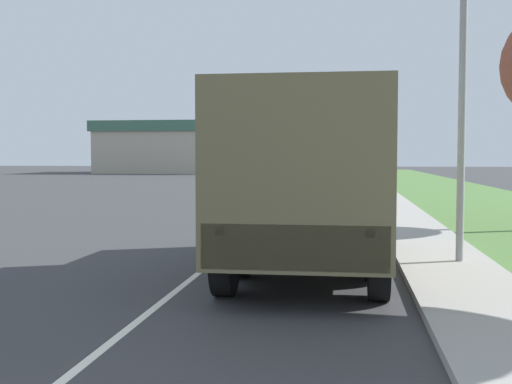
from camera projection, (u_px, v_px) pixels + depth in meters
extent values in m
plane|color=#38383A|center=(306.00, 188.00, 42.10)|extent=(180.00, 180.00, 0.00)
cube|color=silver|center=(306.00, 188.00, 42.10)|extent=(0.12, 120.00, 0.00)
cube|color=#9E9B93|center=(375.00, 188.00, 41.47)|extent=(1.80, 120.00, 0.12)
cube|color=#4C7538|center=(445.00, 189.00, 40.86)|extent=(7.00, 120.00, 0.02)
cube|color=#545B3D|center=(316.00, 183.00, 14.08)|extent=(2.57, 1.95, 1.88)
cube|color=brown|center=(306.00, 170.00, 10.62)|extent=(2.57, 5.01, 2.58)
cube|color=#545B3D|center=(294.00, 248.00, 8.25)|extent=(2.44, 0.10, 0.60)
cube|color=red|center=(220.00, 231.00, 8.35)|extent=(0.12, 0.06, 0.12)
cube|color=red|center=(370.00, 234.00, 8.09)|extent=(0.12, 0.06, 0.12)
cylinder|color=black|center=(264.00, 226.00, 14.20)|extent=(0.30, 1.09, 1.09)
cylinder|color=black|center=(368.00, 228.00, 13.88)|extent=(0.30, 1.09, 1.09)
cylinder|color=black|center=(225.00, 260.00, 9.62)|extent=(0.30, 1.09, 1.09)
cylinder|color=black|center=(379.00, 263.00, 9.30)|extent=(0.30, 1.09, 1.09)
cylinder|color=black|center=(241.00, 246.00, 11.10)|extent=(0.30, 1.09, 1.09)
cylinder|color=black|center=(374.00, 249.00, 10.79)|extent=(0.30, 1.09, 1.09)
cube|color=maroon|center=(332.00, 198.00, 24.92)|extent=(1.88, 4.78, 0.60)
cube|color=black|center=(333.00, 182.00, 24.98)|extent=(1.66, 2.15, 0.64)
cylinder|color=black|center=(313.00, 199.00, 26.56)|extent=(0.20, 0.64, 0.64)
cylinder|color=black|center=(354.00, 200.00, 26.32)|extent=(0.20, 0.64, 0.64)
cylinder|color=black|center=(308.00, 205.00, 23.54)|extent=(0.20, 0.64, 0.64)
cylinder|color=black|center=(355.00, 205.00, 23.30)|extent=(0.20, 0.64, 0.64)
cube|color=black|center=(280.00, 181.00, 39.45)|extent=(1.90, 3.90, 0.78)
cube|color=black|center=(280.00, 168.00, 39.48)|extent=(1.67, 1.76, 0.78)
cylinder|color=black|center=(268.00, 184.00, 40.81)|extent=(0.20, 0.64, 0.64)
cylinder|color=black|center=(295.00, 184.00, 40.58)|extent=(0.20, 0.64, 0.64)
cylinder|color=black|center=(263.00, 186.00, 38.34)|extent=(0.20, 0.64, 0.64)
cylinder|color=black|center=(292.00, 186.00, 38.11)|extent=(0.20, 0.64, 0.64)
cylinder|color=gray|center=(462.00, 97.00, 11.95)|extent=(0.14, 0.14, 6.16)
cube|color=#B2A893|center=(177.00, 153.00, 80.86)|extent=(18.04, 11.61, 5.07)
cube|color=#3D6651|center=(177.00, 128.00, 80.69)|extent=(18.76, 12.07, 1.27)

